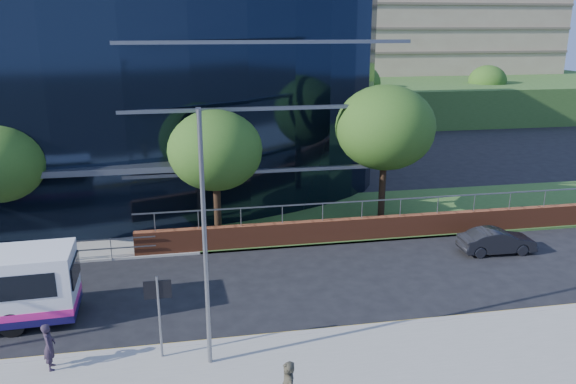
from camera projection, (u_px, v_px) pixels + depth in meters
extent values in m
plane|color=black|center=(27.00, 347.00, 18.80)|extent=(200.00, 200.00, 0.00)
cube|color=gray|center=(19.00, 362.00, 17.84)|extent=(80.00, 0.25, 0.16)
cube|color=gold|center=(21.00, 361.00, 18.05)|extent=(80.00, 0.08, 0.01)
cube|color=gold|center=(22.00, 358.00, 18.19)|extent=(80.00, 0.08, 0.01)
cube|color=#2D511E|center=(503.00, 206.00, 33.37)|extent=(36.00, 8.00, 0.12)
cube|color=black|center=(39.00, 61.00, 38.43)|extent=(38.00, 16.00, 16.00)
cube|color=brown|center=(472.00, 222.00, 29.03)|extent=(34.00, 0.40, 1.20)
cube|color=slate|center=(475.00, 195.00, 28.60)|extent=(34.00, 0.06, 0.06)
cube|color=#2D511E|center=(379.00, 89.00, 76.62)|extent=(60.00, 42.00, 4.00)
cylinder|color=slate|center=(160.00, 317.00, 17.64)|extent=(0.08, 0.08, 2.80)
cube|color=black|center=(158.00, 290.00, 17.39)|extent=(0.85, 0.06, 0.60)
cylinder|color=black|center=(7.00, 220.00, 26.82)|extent=(0.36, 0.36, 2.86)
cylinder|color=black|center=(218.00, 209.00, 28.07)|extent=(0.36, 0.36, 3.08)
ellipsoid|color=#234A15|center=(215.00, 150.00, 27.22)|extent=(4.62, 4.62, 3.93)
cylinder|color=black|center=(382.00, 190.00, 30.54)|extent=(0.36, 0.36, 3.52)
ellipsoid|color=#234A15|center=(385.00, 128.00, 29.55)|extent=(5.28, 5.28, 4.49)
cylinder|color=black|center=(358.00, 111.00, 60.27)|extent=(0.36, 0.36, 3.08)
ellipsoid|color=#234A15|center=(359.00, 83.00, 59.41)|extent=(4.62, 4.62, 3.93)
cylinder|color=black|center=(485.00, 106.00, 65.00)|extent=(0.36, 0.36, 2.86)
ellipsoid|color=#234A15|center=(487.00, 81.00, 64.20)|extent=(4.29, 4.29, 3.65)
cylinder|color=slate|center=(205.00, 244.00, 16.60)|extent=(0.14, 0.14, 8.00)
cube|color=slate|center=(199.00, 111.00, 15.82)|extent=(0.15, 0.70, 0.12)
cylinder|color=black|center=(12.00, 324.00, 19.39)|extent=(0.91, 0.31, 0.90)
imported|color=black|center=(497.00, 241.00, 26.50)|extent=(3.60, 1.39, 1.17)
imported|color=#251C2A|center=(49.00, 346.00, 17.20)|extent=(0.44, 0.61, 1.53)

